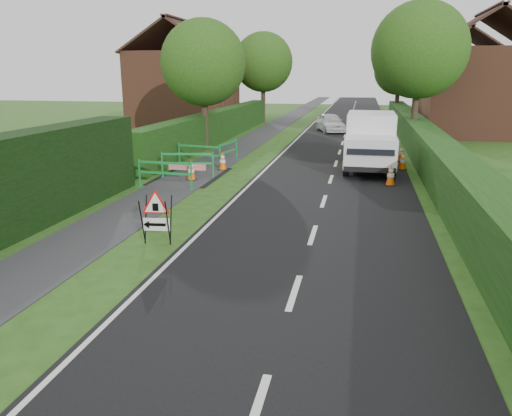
{
  "coord_description": "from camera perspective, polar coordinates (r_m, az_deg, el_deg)",
  "views": [
    {
      "loc": [
        3.57,
        -7.53,
        3.97
      ],
      "look_at": [
        1.36,
        2.91,
        1.08
      ],
      "focal_mm": 35.0,
      "sensor_mm": 36.0,
      "label": 1
    }
  ],
  "objects": [
    {
      "name": "ground",
      "position": [
        9.23,
        -12.32,
        -10.7
      ],
      "size": [
        120.0,
        120.0,
        0.0
      ],
      "primitive_type": "plane",
      "color": "#264E16",
      "rests_on": "ground"
    },
    {
      "name": "road_surface",
      "position": [
        42.73,
        10.6,
        9.59
      ],
      "size": [
        6.0,
        90.0,
        0.02
      ],
      "primitive_type": "cube",
      "color": "black",
      "rests_on": "ground"
    },
    {
      "name": "footpath",
      "position": [
        43.22,
        3.19,
        9.88
      ],
      "size": [
        2.0,
        90.0,
        0.02
      ],
      "primitive_type": "cube",
      "color": "#2D2D30",
      "rests_on": "ground"
    },
    {
      "name": "hedge_west_far",
      "position": [
        31.01,
        -4.25,
        7.76
      ],
      "size": [
        1.0,
        24.0,
        1.8
      ],
      "primitive_type": "cube",
      "color": "#14380F",
      "rests_on": "ground"
    },
    {
      "name": "hedge_east",
      "position": [
        24.04,
        18.83,
        4.84
      ],
      "size": [
        1.2,
        50.0,
        1.5
      ],
      "primitive_type": "cube",
      "color": "#14380F",
      "rests_on": "ground"
    },
    {
      "name": "house_west",
      "position": [
        39.92,
        -8.16,
        13.48
      ],
      "size": [
        7.5,
        7.4,
        7.88
      ],
      "color": "brown",
      "rests_on": "ground"
    },
    {
      "name": "house_east_a",
      "position": [
        36.31,
        24.32,
        12.17
      ],
      "size": [
        7.5,
        7.4,
        7.88
      ],
      "color": "brown",
      "rests_on": "ground"
    },
    {
      "name": "house_east_b",
      "position": [
        50.25,
        22.18,
        12.86
      ],
      "size": [
        7.5,
        7.4,
        7.88
      ],
      "color": "brown",
      "rests_on": "ground"
    },
    {
      "name": "tree_nw",
      "position": [
        26.81,
        -6.05,
        16.18
      ],
      "size": [
        4.4,
        4.4,
        6.7
      ],
      "color": "#2D2116",
      "rests_on": "ground"
    },
    {
      "name": "tree_ne",
      "position": [
        29.69,
        18.2,
        16.77
      ],
      "size": [
        5.2,
        5.2,
        7.79
      ],
      "color": "#2D2116",
      "rests_on": "ground"
    },
    {
      "name": "tree_fw",
      "position": [
        42.34,
        0.85,
        16.33
      ],
      "size": [
        4.8,
        4.8,
        7.24
      ],
      "color": "#2D2116",
      "rests_on": "ground"
    },
    {
      "name": "tree_fe",
      "position": [
        45.62,
        16.05,
        14.92
      ],
      "size": [
        4.2,
        4.2,
        6.33
      ],
      "color": "#2D2116",
      "rests_on": "ground"
    },
    {
      "name": "triangle_sign",
      "position": [
        11.97,
        -11.53,
        -0.56
      ],
      "size": [
        0.87,
        0.87,
        1.14
      ],
      "rotation": [
        0.0,
        0.0,
        0.12
      ],
      "color": "black",
      "rests_on": "ground"
    },
    {
      "name": "works_van",
      "position": [
        21.77,
        12.93,
        7.55
      ],
      "size": [
        2.04,
        5.11,
        2.32
      ],
      "rotation": [
        0.0,
        0.0,
        -0.0
      ],
      "color": "silver",
      "rests_on": "ground"
    },
    {
      "name": "traffic_cone_0",
      "position": [
        18.81,
        15.15,
        3.66
      ],
      "size": [
        0.38,
        0.38,
        0.79
      ],
      "color": "black",
      "rests_on": "ground"
    },
    {
      "name": "traffic_cone_1",
      "position": [
        22.08,
        16.43,
        5.22
      ],
      "size": [
        0.38,
        0.38,
        0.79
      ],
      "color": "black",
      "rests_on": "ground"
    },
    {
      "name": "traffic_cone_2",
      "position": [
        24.16,
        16.28,
        6.04
      ],
      "size": [
        0.38,
        0.38,
        0.79
      ],
      "color": "black",
      "rests_on": "ground"
    },
    {
      "name": "traffic_cone_3",
      "position": [
        19.24,
        -7.42,
        4.31
      ],
      "size": [
        0.38,
        0.38,
        0.79
      ],
      "color": "black",
      "rests_on": "ground"
    },
    {
      "name": "traffic_cone_4",
      "position": [
        21.18,
        -3.85,
        5.4
      ],
      "size": [
        0.38,
        0.38,
        0.79
      ],
      "color": "black",
      "rests_on": "ground"
    },
    {
      "name": "ped_barrier_0",
      "position": [
        17.96,
        -10.38,
        4.19
      ],
      "size": [
        2.08,
        0.46,
        1.0
      ],
      "rotation": [
        0.0,
        0.0,
        -0.06
      ],
      "color": "#188538",
      "rests_on": "ground"
    },
    {
      "name": "ped_barrier_1",
      "position": [
        19.81,
        -7.82,
        5.31
      ],
      "size": [
        2.09,
        0.77,
        1.0
      ],
      "rotation": [
        0.0,
        0.0,
        0.21
      ],
      "color": "#188538",
      "rests_on": "ground"
    },
    {
      "name": "ped_barrier_2",
      "position": [
        21.86,
        -6.51,
        6.27
      ],
      "size": [
        2.09,
        0.72,
        1.0
      ],
      "rotation": [
        0.0,
        0.0,
        -0.18
      ],
      "color": "#188538",
      "rests_on": "ground"
    },
    {
      "name": "ped_barrier_3",
      "position": [
        22.71,
        -3.14,
        6.68
      ],
      "size": [
        0.6,
        2.09,
        1.0
      ],
      "rotation": [
        0.0,
        0.0,
        1.45
      ],
      "color": "#188538",
      "rests_on": "ground"
    },
    {
      "name": "redwhite_plank",
      "position": [
        19.71,
        -7.84,
        3.4
      ],
      "size": [
        1.5,
        0.08,
        0.25
      ],
      "primitive_type": "cube",
      "rotation": [
        0.0,
        0.0,
        0.03
      ],
      "color": "red",
      "rests_on": "ground"
    },
    {
      "name": "hatchback_car",
      "position": [
        35.57,
        8.5,
        9.63
      ],
      "size": [
        2.58,
        4.06,
        1.29
      ],
      "primitive_type": "imported",
      "rotation": [
        0.0,
        0.0,
        0.3
      ],
      "color": "white",
      "rests_on": "ground"
    }
  ]
}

